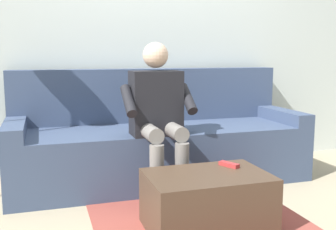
{
  "coord_description": "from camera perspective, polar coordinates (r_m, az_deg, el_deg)",
  "views": [
    {
      "loc": [
        0.93,
        3.1,
        1.06
      ],
      "look_at": [
        0.0,
        0.14,
        0.59
      ],
      "focal_mm": 43.11,
      "sensor_mm": 36.0,
      "label": 1
    }
  ],
  "objects": [
    {
      "name": "floor_rug",
      "position": [
        2.67,
        4.57,
        -14.73
      ],
      "size": [
        1.34,
        1.41,
        0.01
      ],
      "primitive_type": "cube",
      "color": "#9E473D",
      "rests_on": "ground"
    },
    {
      "name": "person_solo_seated",
      "position": [
        2.96,
        -1.38,
        0.64
      ],
      "size": [
        0.52,
        0.51,
        1.15
      ],
      "color": "black",
      "rests_on": "ground"
    },
    {
      "name": "back_wall",
      "position": [
        3.81,
        -3.33,
        12.35
      ],
      "size": [
        4.98,
        0.06,
        2.62
      ],
      "primitive_type": "cube",
      "color": "silver",
      "rests_on": "ground"
    },
    {
      "name": "remote_red",
      "position": [
        2.63,
        8.63,
        -6.94
      ],
      "size": [
        0.1,
        0.14,
        0.03
      ],
      "primitive_type": "cube",
      "rotation": [
        0.0,
        0.0,
        5.17
      ],
      "color": "#B73333",
      "rests_on": "coffee_table"
    },
    {
      "name": "ground_plane",
      "position": [
        2.87,
        2.82,
        -13.1
      ],
      "size": [
        8.0,
        8.0,
        0.0
      ],
      "primitive_type": "plane",
      "color": "tan"
    },
    {
      "name": "couch",
      "position": [
        3.45,
        -1.37,
        -3.93
      ],
      "size": [
        2.43,
        0.83,
        0.93
      ],
      "color": "#3D4C6B",
      "rests_on": "ground"
    },
    {
      "name": "coffee_table",
      "position": [
        2.52,
        5.55,
        -12.08
      ],
      "size": [
        0.73,
        0.49,
        0.35
      ],
      "color": "#4C3828",
      "rests_on": "ground"
    }
  ]
}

